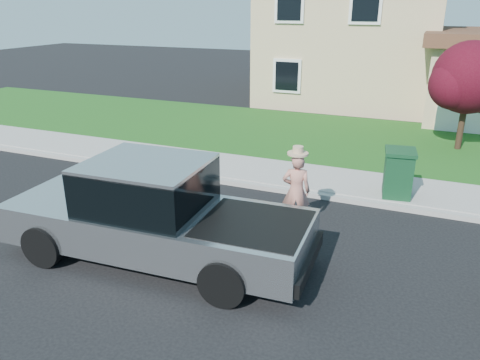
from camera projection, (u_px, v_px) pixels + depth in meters
name	position (u px, v px, depth m)	size (l,w,h in m)	color
ground	(211.00, 234.00, 10.05)	(80.00, 80.00, 0.00)	black
curb	(294.00, 192.00, 12.17)	(40.00, 0.20, 0.12)	gray
sidewalk	(305.00, 178.00, 13.12)	(40.00, 2.00, 0.15)	gray
lawn	(338.00, 138.00, 17.01)	(40.00, 7.00, 0.10)	#194D16
house	(382.00, 36.00, 22.61)	(14.00, 11.30, 6.85)	tan
pickup_truck	(155.00, 215.00, 8.80)	(6.08, 2.38, 1.97)	black
woman	(296.00, 190.00, 10.12)	(0.69, 0.53, 1.85)	tan
ornamental_tree	(470.00, 81.00, 14.86)	(2.55, 2.30, 3.51)	black
trash_bin	(398.00, 173.00, 11.51)	(0.82, 0.92, 1.18)	#0E361C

